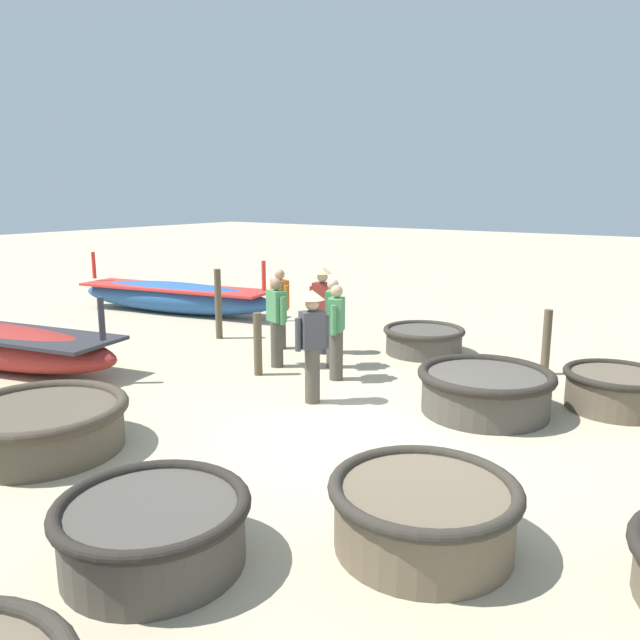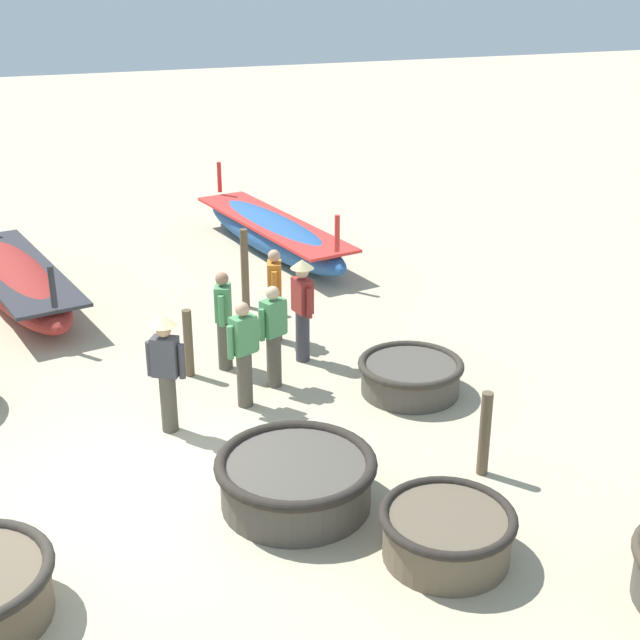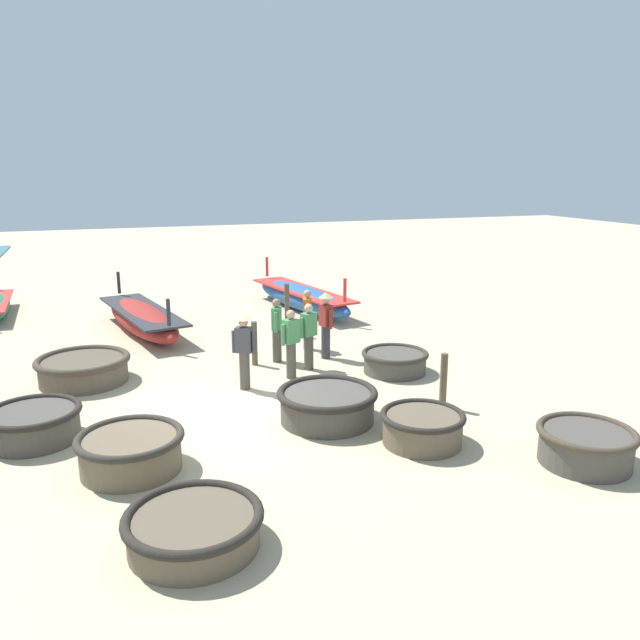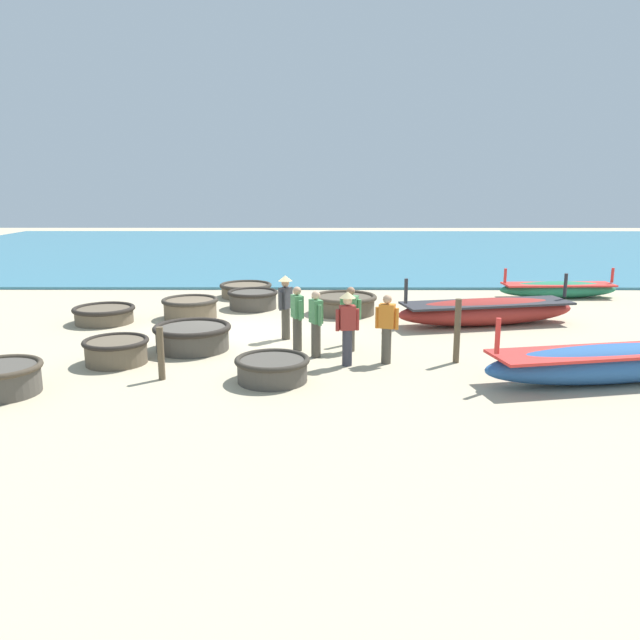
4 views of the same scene
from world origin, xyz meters
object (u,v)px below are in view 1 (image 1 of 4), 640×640
Objects in this scene: fisherman_hauling at (277,320)px; mooring_post_shoreline at (258,344)px; coracle_front_left at (42,424)px; coracle_center at (424,339)px; coracle_front_right at (616,389)px; long_boat_white_hull at (174,297)px; fisherman_crouching at (312,339)px; fisherman_by_coracle at (322,304)px; coracle_upturned at (424,511)px; coracle_far_left at (485,389)px; fisherman_with_hat at (280,307)px; fisherman_standing_right at (333,321)px; mooring_post_inland at (546,342)px; coracle_tilted at (153,529)px; fisherman_standing_left at (336,330)px; mooring_post_mid_beach at (218,304)px.

fisherman_hauling reaches higher than mooring_post_shoreline.
coracle_center is (6.76, -1.70, -0.05)m from coracle_front_left.
mooring_post_shoreline is at bearing -0.90° from coracle_front_left.
long_boat_white_hull reaches higher than coracle_front_right.
fisherman_crouching is at bearing -111.07° from mooring_post_shoreline.
coracle_upturned is at bearing -137.41° from fisherman_by_coracle.
fisherman_by_coracle is at bearing 88.35° from coracle_front_right.
coracle_far_left is 4.77m from fisherman_with_hat.
fisherman_by_coracle and fisherman_crouching have the same top height.
fisherman_with_hat is at bearing 75.78° from coracle_far_left.
fisherman_crouching reaches higher than coracle_far_left.
fisherman_standing_right reaches higher than coracle_front_left.
mooring_post_inland is 4.83m from mooring_post_shoreline.
coracle_tilted is 5.16m from coracle_far_left.
fisherman_standing_right is (-1.80, 0.87, 0.56)m from coracle_center.
fisherman_standing_right is at bearing -34.55° from mooring_post_shoreline.
fisherman_with_hat is at bearing 62.17° from fisherman_standing_left.
mooring_post_mid_beach is (1.09, 6.19, 0.40)m from coracle_far_left.
long_boat_white_hull is at bearing 64.45° from mooring_post_mid_beach.
coracle_upturned is 5.53m from mooring_post_shoreline.
coracle_front_right is 0.87× the size of fisherman_crouching.
coracle_center is 2.08m from fisherman_standing_right.
coracle_tilted is 1.04× the size of fisherman_with_hat.
fisherman_standing_right is 0.73m from fisherman_standing_left.
coracle_center is 0.98× the size of fisherman_with_hat.
fisherman_crouching reaches higher than fisherman_standing_right.
mooring_post_inland is (2.28, -2.71, -0.28)m from fisherman_standing_left.
coracle_center is (1.27, 3.61, -0.03)m from coracle_front_right.
coracle_front_left is 0.35× the size of long_boat_white_hull.
coracle_front_left is at bearing 135.96° from coracle_front_right.
long_boat_white_hull reaches higher than coracle_tilted.
long_boat_white_hull is 3.25m from mooring_post_mid_beach.
coracle_tilted is 5.99m from fisherman_hauling.
coracle_far_left is at bearing -91.99° from fisherman_standing_left.
coracle_front_right is 0.93× the size of fisherman_with_hat.
mooring_post_mid_beach reaches higher than coracle_front_left.
coracle_upturned is at bearing -129.85° from fisherman_crouching.
coracle_front_left is (-0.74, 4.63, -0.01)m from coracle_upturned.
mooring_post_shoreline is at bearing 113.84° from fisherman_standing_left.
coracle_center is 0.98× the size of fisherman_standing_right.
mooring_post_shoreline is (4.63, 2.86, 0.22)m from coracle_tilted.
coracle_tilted is at bearing -150.70° from fisherman_hauling.
fisherman_crouching is (-1.18, -1.62, 0.12)m from fisherman_hauling.
coracle_far_left reaches higher than coracle_upturned.
fisherman_crouching is at bearing 121.33° from coracle_front_right.
fisherman_by_coracle is at bearing 45.75° from fisherman_standing_right.
fisherman_standing_left is 3.77m from mooring_post_mid_beach.
coracle_upturned is at bearing -128.53° from fisherman_hauling.
coracle_front_left is 5.68m from fisherman_by_coracle.
mooring_post_mid_beach reaches higher than mooring_post_shoreline.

